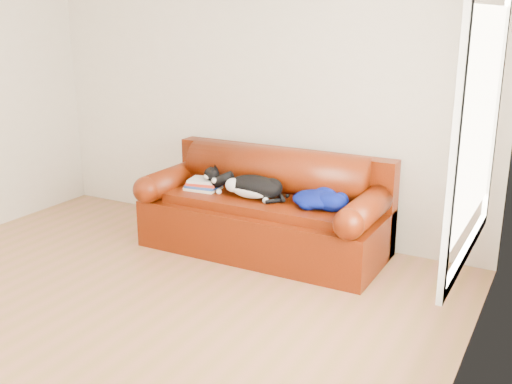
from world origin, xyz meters
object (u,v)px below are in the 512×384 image
Objects in this scene: book_stack at (204,184)px; cat at (253,187)px; sofa_base at (264,225)px; blanket at (319,198)px.

cat is at bearing -1.72° from book_stack.
blanket is (0.52, -0.03, 0.33)m from sofa_base.
blanket is at bearing 2.14° from book_stack.
sofa_base is at bearing 46.69° from cat.
blanket is (1.10, 0.04, 0.02)m from book_stack.
blanket reaches higher than sofa_base.
sofa_base is 0.37m from cat.
book_stack is at bearing 168.67° from cat.
blanket is (0.58, 0.06, -0.03)m from cat.
sofa_base is 0.65m from book_stack.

